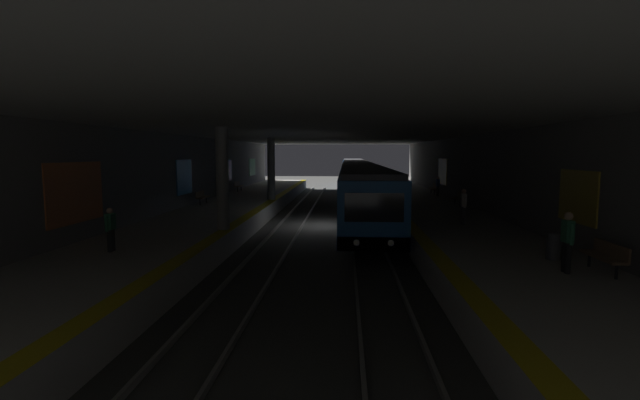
{
  "coord_description": "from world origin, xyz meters",
  "views": [
    {
      "loc": [
        -27.1,
        -1.1,
        4.44
      ],
      "look_at": [
        4.31,
        0.67,
        1.16
      ],
      "focal_mm": 25.07,
      "sensor_mm": 36.0,
      "label": 1
    }
  ],
  "objects": [
    {
      "name": "ground_plane",
      "position": [
        0.0,
        0.0,
        0.0
      ],
      "size": [
        120.0,
        120.0,
        0.0
      ],
      "primitive_type": "plane",
      "color": "#42423F"
    },
    {
      "name": "track_left",
      "position": [
        0.0,
        -2.2,
        0.08
      ],
      "size": [
        60.0,
        1.53,
        0.16
      ],
      "color": "gray",
      "rests_on": "ground"
    },
    {
      "name": "track_right",
      "position": [
        0.0,
        2.2,
        0.08
      ],
      "size": [
        60.0,
        1.53,
        0.16
      ],
      "color": "gray",
      "rests_on": "ground"
    },
    {
      "name": "platform_left",
      "position": [
        0.0,
        -6.55,
        0.53
      ],
      "size": [
        60.0,
        5.3,
        1.06
      ],
      "color": "beige",
      "rests_on": "ground"
    },
    {
      "name": "platform_right",
      "position": [
        0.0,
        6.55,
        0.53
      ],
      "size": [
        60.0,
        5.3,
        1.06
      ],
      "color": "beige",
      "rests_on": "ground"
    },
    {
      "name": "wall_left",
      "position": [
        0.01,
        -9.45,
        2.8
      ],
      "size": [
        60.0,
        0.56,
        5.6
      ],
      "color": "slate",
      "rests_on": "ground"
    },
    {
      "name": "wall_right",
      "position": [
        0.04,
        9.45,
        2.8
      ],
      "size": [
        60.0,
        0.56,
        5.6
      ],
      "color": "slate",
      "rests_on": "ground"
    },
    {
      "name": "ceiling_slab",
      "position": [
        0.0,
        0.0,
        5.8
      ],
      "size": [
        60.0,
        19.4,
        0.4
      ],
      "color": "beige",
      "rests_on": "wall_left"
    },
    {
      "name": "pillar_near",
      "position": [
        -7.56,
        4.35,
        3.33
      ],
      "size": [
        0.56,
        0.56,
        4.55
      ],
      "color": "gray",
      "rests_on": "platform_right"
    },
    {
      "name": "pillar_far",
      "position": [
        5.58,
        4.35,
        3.33
      ],
      "size": [
        0.56,
        0.56,
        4.55
      ],
      "color": "gray",
      "rests_on": "platform_right"
    },
    {
      "name": "metro_train",
      "position": [
        16.02,
        -2.2,
        2.02
      ],
      "size": [
        52.62,
        2.83,
        3.49
      ],
      "color": "#19569E",
      "rests_on": "track_left"
    },
    {
      "name": "bench_left_near",
      "position": [
        -14.18,
        -8.53,
        1.57
      ],
      "size": [
        1.7,
        0.47,
        0.86
      ],
      "color": "#262628",
      "rests_on": "platform_left"
    },
    {
      "name": "bench_left_mid",
      "position": [
        2.4,
        -8.53,
        1.57
      ],
      "size": [
        1.7,
        0.47,
        0.86
      ],
      "color": "#262628",
      "rests_on": "platform_left"
    },
    {
      "name": "bench_left_far",
      "position": [
        10.72,
        -8.53,
        1.57
      ],
      "size": [
        1.7,
        0.47,
        0.86
      ],
      "color": "#262628",
      "rests_on": "platform_left"
    },
    {
      "name": "bench_right_near",
      "position": [
        2.32,
        8.53,
        1.57
      ],
      "size": [
        1.7,
        0.47,
        0.86
      ],
      "color": "#262628",
      "rests_on": "platform_right"
    },
    {
      "name": "bench_right_mid",
      "position": [
        7.23,
        8.53,
        1.57
      ],
      "size": [
        1.7,
        0.47,
        0.86
      ],
      "color": "#262628",
      "rests_on": "platform_right"
    },
    {
      "name": "bench_right_far",
      "position": [
        12.65,
        8.53,
        1.57
      ],
      "size": [
        1.7,
        0.47,
        0.86
      ],
      "color": "#262628",
      "rests_on": "platform_right"
    },
    {
      "name": "person_waiting_near",
      "position": [
        -14.24,
        -7.41,
        2.01
      ],
      "size": [
        0.6,
        0.24,
        1.75
      ],
      "color": "black",
      "rests_on": "platform_left"
    },
    {
      "name": "person_walking_mid",
      "position": [
        -5.55,
        -6.76,
        1.99
      ],
      "size": [
        0.6,
        0.24,
        1.72
      ],
      "color": "#434343",
      "rests_on": "platform_left"
    },
    {
      "name": "person_standing_far",
      "position": [
        8.97,
        -8.51,
        1.89
      ],
      "size": [
        0.6,
        0.22,
        1.57
      ],
      "color": "#2E2E2E",
      "rests_on": "platform_left"
    },
    {
      "name": "person_boarding",
      "position": [
        -12.25,
        7.02,
        1.87
      ],
      "size": [
        0.6,
        0.22,
        1.53
      ],
      "color": "#2B2B2B",
      "rests_on": "platform_right"
    },
    {
      "name": "trash_bin",
      "position": [
        -12.6,
        -7.8,
        1.48
      ],
      "size": [
        0.44,
        0.44,
        0.85
      ],
      "color": "#595B5E",
      "rests_on": "platform_left"
    }
  ]
}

